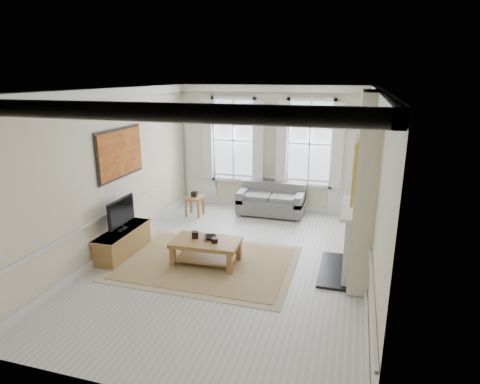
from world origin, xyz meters
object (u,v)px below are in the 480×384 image
(coffee_table, at_px, (206,244))
(side_table, at_px, (195,200))
(sofa, at_px, (271,202))
(tv_stand, at_px, (123,242))

(coffee_table, bearing_deg, side_table, 114.39)
(sofa, distance_m, side_table, 2.06)
(side_table, bearing_deg, tv_stand, -101.43)
(sofa, bearing_deg, coffee_table, -100.77)
(coffee_table, distance_m, tv_stand, 1.86)
(sofa, relative_size, tv_stand, 1.17)
(sofa, height_order, tv_stand, sofa)
(coffee_table, bearing_deg, tv_stand, 178.90)
(sofa, relative_size, coffee_table, 1.28)
(sofa, distance_m, coffee_table, 3.35)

